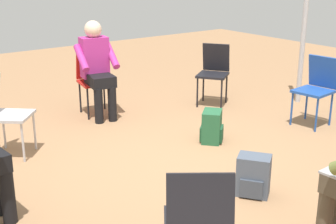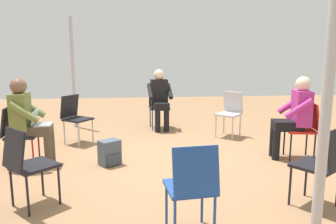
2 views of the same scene
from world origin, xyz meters
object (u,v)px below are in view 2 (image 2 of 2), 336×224
Objects in this scene: chair_east at (305,126)px; backpack_near_laptop_user at (197,164)px; chair_southwest at (27,162)px; backpack_by_empty_chair at (110,154)px; chair_south at (192,184)px; chair_northeast at (230,111)px; chair_west at (16,132)px; chair_northwest at (75,115)px; person_in_magenta at (295,113)px; chair_southeast at (323,162)px; chair_north at (159,104)px; person_in_black at (160,96)px; person_with_laptop at (28,117)px.

backpack_near_laptop_user is at bearing 117.35° from chair_east.
backpack_by_empty_chair is (0.72, 1.25, -0.34)m from chair_southwest.
chair_northeast is (1.32, 3.41, 0.00)m from chair_south.
chair_southwest is at bearing 84.01° from chair_northeast.
backpack_by_empty_chair is at bearing 74.53° from chair_northeast.
chair_northwest is at bearing 149.51° from chair_west.
person_in_magenta reaches higher than backpack_by_empty_chair.
chair_south is 2.76m from person_in_magenta.
backpack_by_empty_chair is at bearing 154.52° from backpack_near_laptop_user.
backpack_by_empty_chair is at bearing 110.29° from chair_southeast.
chair_north and chair_south have the same top height.
chair_southwest is at bearing 120.10° from person_in_magenta.
chair_southeast is 3.94m from person_in_black.
chair_southwest is 1.49m from backpack_by_empty_chair.
backpack_near_laptop_user is at bearing 72.57° from chair_west.
person_in_black reaches higher than chair_east.
chair_southeast is at bearing -34.65° from backpack_by_empty_chair.
person_with_laptop is at bearing 98.43° from chair_east.
person_with_laptop is (-3.36, 1.64, 0.20)m from chair_southeast.
person_in_black reaches higher than chair_southwest.
chair_west is at bearing 62.48° from chair_northeast.
chair_east is 4.00m from person_with_laptop.
backpack_by_empty_chair is (-0.84, 1.98, -0.34)m from chair_south.
chair_west is 1.00× the size of chair_northwest.
chair_southeast is 0.69× the size of person_with_laptop.
chair_north is at bearing 74.75° from chair_southeast.
chair_north is 1.00× the size of chair_south.
chair_northwest is (-3.57, 1.22, 0.00)m from chair_east.
chair_east is (4.17, -0.08, 0.00)m from chair_west.
chair_west is 1.00× the size of chair_south.
chair_northeast reaches higher than backpack_near_laptop_user.
chair_northeast is (-0.09, 2.98, 0.00)m from chair_southeast.
chair_northeast is 1.48m from person_in_black.
chair_northeast is at bearing 88.73° from chair_southwest.
chair_northeast is at bearing 62.48° from chair_south.
person_with_laptop is at bearing 175.49° from backpack_by_empty_chair.
chair_southwest is 3.68m from person_in_magenta.
chair_east is 0.69× the size of person_in_magenta.
person_with_laptop is 3.44× the size of backpack_by_empty_chair.
person_with_laptop is 2.85m from person_in_black.
chair_southwest is at bearing 148.80° from chair_south.
person_in_magenta is 3.44× the size of backpack_near_laptop_user.
chair_northwest is at bearing 80.89° from chair_east.
chair_northwest is at bearing 45.32° from chair_northeast.
chair_southwest is 3.75m from person_in_black.
chair_south is (-0.02, -4.28, 0.00)m from chair_north.
person_with_laptop is at bearing 164.25° from backpack_near_laptop_user.
person_in_black is at bearing 156.33° from chair_northwest.
chair_southwest is 0.69× the size of person_with_laptop.
chair_north is 0.69× the size of person_in_magenta.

